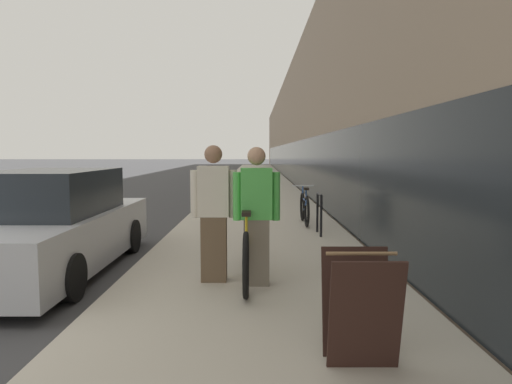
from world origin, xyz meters
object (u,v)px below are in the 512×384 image
at_px(sandwich_board_sign, 362,307).
at_px(cruiser_bike_nearest, 306,208).
at_px(tandem_bicycle, 248,247).
at_px(person_bystander, 215,213).
at_px(bike_rack_hoop, 320,209).
at_px(parked_sedan_curbside, 53,227).
at_px(person_rider, 258,216).

bearing_deg(sandwich_board_sign, cruiser_bike_nearest, 87.53).
bearing_deg(tandem_bicycle, person_bystander, -162.04).
relative_size(bike_rack_hoop, cruiser_bike_nearest, 0.50).
xyz_separation_m(tandem_bicycle, person_bystander, (-0.43, -0.14, 0.48)).
height_order(cruiser_bike_nearest, parked_sedan_curbside, parked_sedan_curbside).
relative_size(person_rider, parked_sedan_curbside, 0.38).
xyz_separation_m(sandwich_board_sign, parked_sedan_curbside, (-3.93, 3.30, 0.10)).
height_order(person_rider, cruiser_bike_nearest, person_rider).
xyz_separation_m(person_rider, bike_rack_hoop, (1.28, 3.52, -0.36)).
xyz_separation_m(tandem_bicycle, sandwich_board_sign, (0.95, -2.46, 0.04)).
bearing_deg(parked_sedan_curbside, bike_rack_hoop, 28.47).
bearing_deg(person_rider, bike_rack_hoop, 69.98).
bearing_deg(tandem_bicycle, person_rider, -68.25).
relative_size(person_rider, sandwich_board_sign, 1.94).
xyz_separation_m(bike_rack_hoop, cruiser_bike_nearest, (-0.15, 1.38, -0.14)).
distance_m(bike_rack_hoop, sandwich_board_sign, 5.69).
height_order(bike_rack_hoop, parked_sedan_curbside, parked_sedan_curbside).
xyz_separation_m(person_bystander, cruiser_bike_nearest, (1.68, 4.73, -0.52)).
distance_m(person_rider, parked_sedan_curbside, 3.32).
xyz_separation_m(person_bystander, sandwich_board_sign, (1.38, -2.32, -0.44)).
relative_size(cruiser_bike_nearest, parked_sedan_curbside, 0.37).
bearing_deg(sandwich_board_sign, person_rider, 111.00).
height_order(person_rider, bike_rack_hoop, person_rider).
height_order(person_rider, person_bystander, person_bystander).
relative_size(tandem_bicycle, parked_sedan_curbside, 0.55).
height_order(tandem_bicycle, parked_sedan_curbside, parked_sedan_curbside).
distance_m(bike_rack_hoop, cruiser_bike_nearest, 1.39).
bearing_deg(cruiser_bike_nearest, tandem_bicycle, -105.25).
distance_m(tandem_bicycle, bike_rack_hoop, 3.51).
xyz_separation_m(tandem_bicycle, cruiser_bike_nearest, (1.25, 4.59, -0.04)).
xyz_separation_m(cruiser_bike_nearest, sandwich_board_sign, (-0.30, -7.05, 0.08)).
xyz_separation_m(person_bystander, bike_rack_hoop, (1.84, 3.36, -0.37)).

